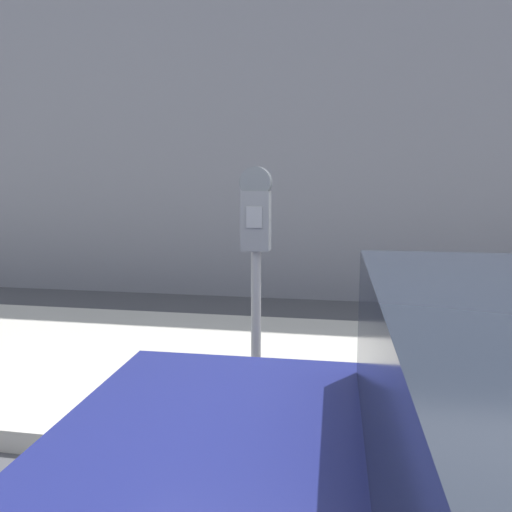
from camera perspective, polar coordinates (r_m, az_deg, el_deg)
The scene contains 3 objects.
sidewalk at distance 4.25m, azimuth 9.89°, elevation -13.37°, with size 24.00×2.80×0.14m.
building_facade at distance 7.13m, azimuth 10.57°, elevation 20.56°, with size 24.00×0.30×6.28m.
parking_meter at distance 2.98m, azimuth -0.00°, elevation 0.88°, with size 0.18×0.12×1.59m.
Camera 1 is at (-0.04, -1.74, 1.66)m, focal length 35.00 mm.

